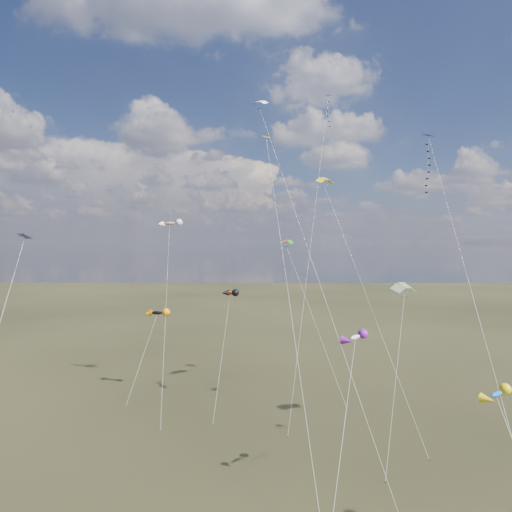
{
  "coord_description": "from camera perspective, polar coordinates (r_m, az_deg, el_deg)",
  "views": [
    {
      "loc": [
        0.28,
        -35.19,
        20.51
      ],
      "look_at": [
        0.0,
        18.0,
        19.0
      ],
      "focal_mm": 32.0,
      "sensor_mm": 36.0,
      "label": 1
    }
  ],
  "objects": [
    {
      "name": "parafoil_blue_white",
      "position": [
        58.47,
        0.58,
        18.44
      ],
      "size": [
        11.36,
        25.96,
        38.38
      ],
      "color": "blue",
      "rests_on": "ground"
    },
    {
      "name": "ground",
      "position": [
        40.73,
        -0.15,
        -28.61
      ],
      "size": [
        400.0,
        400.0,
        0.0
      ],
      "primitive_type": "plane",
      "color": "black",
      "rests_on": "ground"
    },
    {
      "name": "parafoil_yellow",
      "position": [
        58.46,
        8.69,
        9.43
      ],
      "size": [
        9.24,
        16.28,
        29.22
      ],
      "color": "gold",
      "rests_on": "ground"
    },
    {
      "name": "novelty_black_orange",
      "position": [
        64.31,
        -12.29,
        -6.96
      ],
      "size": [
        4.33,
        6.64,
        11.61
      ],
      "color": "black",
      "rests_on": "ground"
    },
    {
      "name": "diamond_orange_center",
      "position": [
        44.64,
        2.94,
        3.28
      ],
      "size": [
        4.17,
        22.11,
        32.66
      ],
      "color": "#DD5E0C",
      "rests_on": "ground"
    },
    {
      "name": "parafoil_striped",
      "position": [
        51.11,
        18.05,
        -3.52
      ],
      "size": [
        6.34,
        11.41,
        16.74
      ],
      "color": "#D7B506",
      "rests_on": "ground"
    },
    {
      "name": "diamond_black_mid",
      "position": [
        39.51,
        -29.04,
        -5.88
      ],
      "size": [
        3.71,
        19.25,
        21.34
      ],
      "color": "black",
      "rests_on": "ground"
    },
    {
      "name": "diamond_navy_tall",
      "position": [
        71.26,
        8.74,
        15.28
      ],
      "size": [
        8.19,
        23.47,
        43.34
      ],
      "color": "#08144B",
      "rests_on": "ground"
    },
    {
      "name": "novelty_redwhite_stripe",
      "position": [
        64.91,
        -10.74,
        3.97
      ],
      "size": [
        3.56,
        15.99,
        23.84
      ],
      "color": "red",
      "rests_on": "ground"
    },
    {
      "name": "diamond_black_high",
      "position": [
        49.58,
        21.17,
        9.05
      ],
      "size": [
        1.25,
        22.76,
        31.81
      ],
      "color": "black",
      "rests_on": "ground"
    },
    {
      "name": "novelty_blue_yellow",
      "position": [
        32.62,
        27.92,
        -15.13
      ],
      "size": [
        2.49,
        11.14,
        11.68
      ],
      "color": "blue",
      "rests_on": "ground"
    },
    {
      "name": "novelty_orange_black",
      "position": [
        58.53,
        -3.27,
        -4.67
      ],
      "size": [
        2.82,
        8.96,
        14.7
      ],
      "color": "#C53204",
      "rests_on": "ground"
    },
    {
      "name": "parafoil_tricolor",
      "position": [
        65.27,
        3.89,
        1.77
      ],
      "size": [
        8.05,
        10.24,
        21.32
      ],
      "color": "yellow",
      "rests_on": "ground"
    },
    {
      "name": "novelty_white_purple",
      "position": [
        37.31,
        12.3,
        -9.97
      ],
      "size": [
        5.06,
        10.63,
        13.54
      ],
      "color": "silver",
      "rests_on": "ground"
    }
  ]
}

